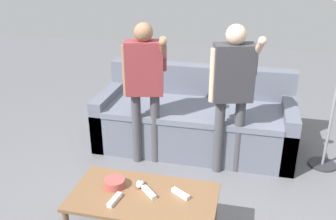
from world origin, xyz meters
TOP-DOWN VIEW (x-y plane):
  - couch at (-0.12, 1.32)m, footprint 2.09×0.89m
  - coffee_table at (-0.24, -0.28)m, footprint 1.04×0.56m
  - snack_bowl at (-0.48, -0.23)m, footprint 0.16×0.16m
  - game_remote_nunchuk at (-0.29, -0.18)m, footprint 0.06×0.09m
  - player_right at (0.28, 0.85)m, footprint 0.46×0.29m
  - player_left at (-0.55, 0.85)m, footprint 0.46×0.32m
  - game_remote_wand_near at (-0.41, -0.40)m, footprint 0.06×0.16m
  - game_remote_wand_far at (-0.20, -0.26)m, footprint 0.14×0.13m
  - game_remote_wand_spare at (0.02, -0.22)m, footprint 0.15×0.11m

SIDE VIEW (x-z plane):
  - couch at x=-0.12m, z-range -0.12..0.71m
  - coffee_table at x=-0.24m, z-range 0.16..0.59m
  - game_remote_wand_far at x=-0.20m, z-range 0.42..0.46m
  - game_remote_wand_near at x=-0.41m, z-range 0.42..0.46m
  - game_remote_wand_spare at x=0.02m, z-range 0.42..0.46m
  - game_remote_nunchuk at x=-0.29m, z-range 0.42..0.48m
  - snack_bowl at x=-0.48m, z-range 0.42..0.48m
  - player_left at x=-0.55m, z-range 0.18..1.61m
  - player_right at x=0.28m, z-range 0.19..1.64m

